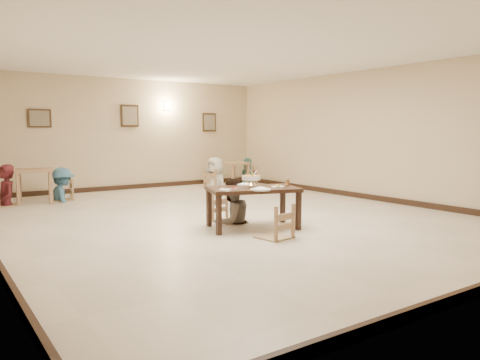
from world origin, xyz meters
TOP-DOWN VIEW (x-y plane):
  - floor at (0.00, 0.00)m, footprint 10.00×10.00m
  - ceiling at (0.00, 0.00)m, footprint 10.00×10.00m
  - wall_back at (0.00, 5.00)m, footprint 10.00×0.00m
  - wall_right at (4.00, 0.00)m, footprint 0.00×10.00m
  - baseboard_back at (0.00, 4.97)m, footprint 8.00×0.06m
  - baseboard_right at (3.97, 0.00)m, footprint 0.06×10.00m
  - picture_a at (-2.20, 4.96)m, footprint 0.55×0.04m
  - picture_b at (0.10, 4.96)m, footprint 0.50×0.04m
  - picture_c at (2.60, 4.96)m, footprint 0.45×0.04m
  - wall_sconce at (1.20, 4.96)m, footprint 0.16×0.05m
  - main_table at (-0.18, -1.15)m, footprint 1.62×1.21m
  - chair_far at (-0.22, -0.45)m, footprint 0.43×0.43m
  - chair_near at (-0.33, -1.90)m, footprint 0.46×0.46m
  - main_diner at (-0.20, -0.56)m, footprint 0.82×0.68m
  - curry_warmer at (-0.21, -1.14)m, footprint 0.34×0.30m
  - rice_plate_far at (-0.12, -0.82)m, footprint 0.27×0.27m
  - rice_plate_near at (-0.29, -1.52)m, footprint 0.31×0.31m
  - fried_plate at (0.15, -1.38)m, footprint 0.23×0.23m
  - chili_dish at (-0.55, -1.16)m, footprint 0.12×0.12m
  - napkin_cutlery at (-0.81, -1.29)m, footprint 0.21×0.26m
  - drink_glass at (0.44, -1.28)m, footprint 0.07×0.07m
  - bg_table_left at (-2.60, 3.74)m, footprint 0.90×0.90m
  - bg_table_right at (2.65, 3.74)m, footprint 0.82×0.82m
  - bg_chair_ll at (-3.19, 3.66)m, footprint 0.43×0.43m
  - bg_chair_lr at (-2.01, 3.78)m, footprint 0.44×0.44m
  - bg_chair_rl at (2.11, 3.81)m, footprint 0.49×0.49m
  - bg_chair_rr at (3.19, 3.80)m, footprint 0.51×0.51m
  - bg_diner_a at (-3.19, 3.66)m, footprint 0.49×0.69m
  - bg_diner_b at (-2.01, 3.78)m, footprint 0.61×1.01m
  - bg_diner_c at (2.11, 3.81)m, footprint 0.65×0.91m
  - bg_diner_d at (3.19, 3.80)m, footprint 0.73×1.03m

SIDE VIEW (x-z plane):
  - floor at x=0.00m, z-range 0.00..0.00m
  - baseboard_back at x=0.00m, z-range 0.00..0.12m
  - baseboard_right at x=3.97m, z-range 0.00..0.12m
  - bg_chair_ll at x=-3.19m, z-range 0.00..0.91m
  - chair_far at x=-0.22m, z-range 0.00..0.92m
  - bg_chair_lr at x=-2.01m, z-range 0.00..0.94m
  - chair_near at x=-0.33m, z-range 0.00..0.97m
  - bg_chair_rl at x=2.11m, z-range 0.00..1.05m
  - bg_chair_rr at x=3.19m, z-range 0.00..1.08m
  - bg_table_right at x=2.65m, z-range 0.22..0.94m
  - main_table at x=-0.18m, z-range 0.26..0.93m
  - bg_table_left at x=-2.60m, z-range 0.24..1.01m
  - chili_dish at x=-0.55m, z-range 0.67..0.70m
  - rice_plate_far at x=-0.12m, z-range 0.66..0.72m
  - napkin_cutlery at x=-0.81m, z-range 0.67..0.70m
  - rice_plate_near at x=-0.29m, z-range 0.66..0.73m
  - fried_plate at x=0.15m, z-range 0.67..0.72m
  - drink_glass at x=0.44m, z-range 0.67..0.81m
  - bg_diner_b at x=-2.01m, z-range 0.00..1.53m
  - main_diner at x=-0.20m, z-range 0.00..1.55m
  - bg_diner_d at x=3.19m, z-range 0.00..1.63m
  - curry_warmer at x=-0.21m, z-range 0.70..0.97m
  - bg_diner_c at x=2.11m, z-range 0.00..1.73m
  - bg_diner_a at x=-3.19m, z-range 0.00..1.77m
  - wall_back at x=0.00m, z-range -3.50..6.50m
  - wall_right at x=4.00m, z-range -3.50..6.50m
  - picture_c at x=2.60m, z-range 1.57..2.12m
  - picture_a at x=-2.20m, z-range 1.67..2.12m
  - picture_b at x=0.10m, z-range 1.70..2.30m
  - wall_sconce at x=1.20m, z-range 2.19..2.41m
  - ceiling at x=0.00m, z-range 3.00..3.00m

